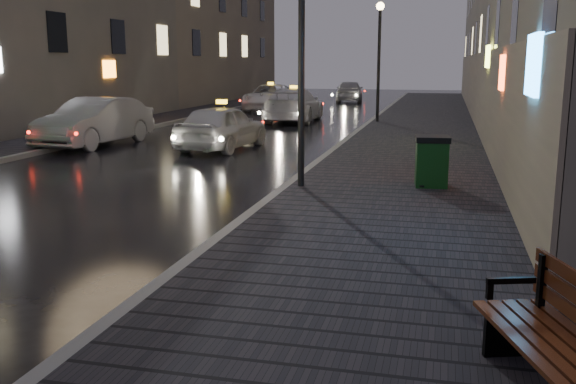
# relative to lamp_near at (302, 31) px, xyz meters

# --- Properties ---
(ground) EXTENTS (120.00, 120.00, 0.00)m
(ground) POSITION_rel_lamp_near_xyz_m (-1.85, -6.00, -3.49)
(ground) COLOR black
(ground) RESTS_ON ground
(sidewalk) EXTENTS (4.60, 58.00, 0.15)m
(sidewalk) POSITION_rel_lamp_near_xyz_m (2.05, 15.00, -3.41)
(sidewalk) COLOR black
(sidewalk) RESTS_ON ground
(curb) EXTENTS (0.20, 58.00, 0.15)m
(curb) POSITION_rel_lamp_near_xyz_m (-0.35, 15.00, -3.41)
(curb) COLOR slate
(curb) RESTS_ON ground
(sidewalk_far) EXTENTS (2.40, 58.00, 0.15)m
(sidewalk_far) POSITION_rel_lamp_near_xyz_m (-10.55, 15.00, -3.41)
(sidewalk_far) COLOR black
(sidewalk_far) RESTS_ON ground
(curb_far) EXTENTS (0.20, 58.00, 0.15)m
(curb_far) POSITION_rel_lamp_near_xyz_m (-9.25, 15.00, -3.41)
(curb_far) COLOR slate
(curb_far) RESTS_ON ground
(building_far_c) EXTENTS (6.00, 22.00, 11.00)m
(building_far_c) POSITION_rel_lamp_near_xyz_m (-15.35, 33.00, 2.01)
(building_far_c) COLOR #6B6051
(building_far_c) RESTS_ON ground
(lamp_near) EXTENTS (0.36, 0.36, 5.28)m
(lamp_near) POSITION_rel_lamp_near_xyz_m (0.00, 0.00, 0.00)
(lamp_near) COLOR black
(lamp_near) RESTS_ON sidewalk
(lamp_far) EXTENTS (0.36, 0.36, 5.28)m
(lamp_far) POSITION_rel_lamp_near_xyz_m (0.00, 16.00, 0.00)
(lamp_far) COLOR black
(lamp_far) RESTS_ON sidewalk
(bench) EXTENTS (1.25, 2.07, 1.00)m
(bench) POSITION_rel_lamp_near_xyz_m (4.07, -8.43, -2.84)
(bench) COLOR black
(bench) RESTS_ON sidewalk
(trash_bin) EXTENTS (0.79, 0.79, 1.11)m
(trash_bin) POSITION_rel_lamp_near_xyz_m (2.79, 0.66, -2.78)
(trash_bin) COLOR black
(trash_bin) RESTS_ON sidewalk
(taxi_near) EXTENTS (2.15, 4.52, 1.49)m
(taxi_near) POSITION_rel_lamp_near_xyz_m (-4.08, 6.34, -2.74)
(taxi_near) COLOR silver
(taxi_near) RESTS_ON ground
(car_left_mid) EXTENTS (2.15, 5.07, 1.63)m
(car_left_mid) POSITION_rel_lamp_near_xyz_m (-8.65, 6.24, -2.67)
(car_left_mid) COLOR gray
(car_left_mid) RESTS_ON ground
(taxi_mid) EXTENTS (2.41, 5.55, 1.59)m
(taxi_mid) POSITION_rel_lamp_near_xyz_m (-4.06, 16.49, -2.69)
(taxi_mid) COLOR white
(taxi_mid) RESTS_ON ground
(taxi_far) EXTENTS (2.62, 5.49, 1.51)m
(taxi_far) POSITION_rel_lamp_near_xyz_m (-7.12, 23.54, -2.73)
(taxi_far) COLOR white
(taxi_far) RESTS_ON ground
(car_far) EXTENTS (2.33, 4.72, 1.55)m
(car_far) POSITION_rel_lamp_near_xyz_m (-3.69, 32.21, -2.71)
(car_far) COLOR #9C9CA4
(car_far) RESTS_ON ground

